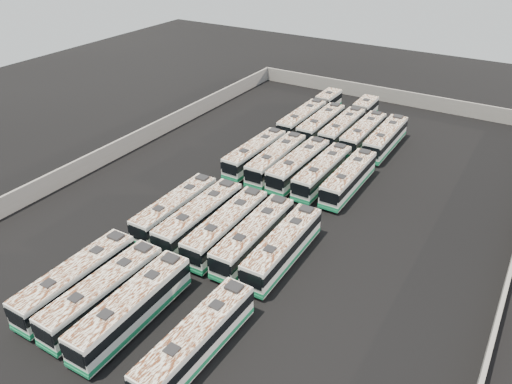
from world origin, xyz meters
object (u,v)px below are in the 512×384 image
(bus_front_far_right, at_px, (197,340))
(bus_midback_right, at_px, (322,172))
(bus_midfront_left, at_px, (200,217))
(bus_midback_far_left, at_px, (255,153))
(bus_midfront_right, at_px, (254,236))
(bus_midfront_far_right, at_px, (283,247))
(bus_midfront_far_left, at_px, (176,209))
(bus_midback_center, at_px, (299,165))
(bus_back_far_left, at_px, (311,113))
(bus_back_center, at_px, (350,122))
(bus_midfront_center, at_px, (227,227))
(bus_front_far_left, at_px, (77,279))
(bus_midback_far_right, at_px, (349,178))
(bus_midback_left, at_px, (276,159))
(bus_front_left, at_px, (104,293))
(bus_back_far_right, at_px, (385,138))
(bus_front_center, at_px, (132,308))
(bus_back_left, at_px, (321,125))
(bus_back_right, at_px, (363,134))

(bus_front_far_right, relative_size, bus_midback_right, 1.01)
(bus_midfront_left, relative_size, bus_midback_far_left, 1.04)
(bus_midfront_right, bearing_deg, bus_midfront_far_right, -2.25)
(bus_midfront_far_left, relative_size, bus_midback_center, 0.97)
(bus_back_far_left, xyz_separation_m, bus_back_center, (5.94, -0.19, 0.00))
(bus_midfront_far_left, relative_size, bus_midfront_center, 0.96)
(bus_front_far_left, height_order, bus_midback_far_right, bus_front_far_left)
(bus_front_far_right, bearing_deg, bus_midback_left, 109.28)
(bus_midback_far_left, distance_m, bus_midback_center, 5.87)
(bus_front_far_left, relative_size, bus_midfront_center, 0.98)
(bus_midback_far_right, bearing_deg, bus_midfront_right, -101.80)
(bus_front_far_right, height_order, bus_midback_far_left, bus_front_far_right)
(bus_front_far_left, distance_m, bus_front_left, 3.01)
(bus_midback_far_left, bearing_deg, bus_back_far_right, 47.19)
(bus_midfront_left, bearing_deg, bus_midback_center, 77.64)
(bus_front_center, xyz_separation_m, bus_midfront_right, (2.89, 12.36, -0.00))
(bus_front_far_right, xyz_separation_m, bus_midfront_far_right, (-0.08, 12.35, 0.00))
(bus_midfront_far_left, bearing_deg, bus_midfront_far_right, -0.91)
(bus_midback_left, height_order, bus_back_far_right, bus_midback_left)
(bus_midfront_center, bearing_deg, bus_midback_left, 100.01)
(bus_front_far_left, bearing_deg, bus_back_left, 85.07)
(bus_back_far_right, bearing_deg, bus_midfront_left, -108.63)
(bus_midfront_center, bearing_deg, bus_midfront_right, 0.19)
(bus_midfront_right, bearing_deg, bus_midback_far_right, 77.05)
(bus_midfront_right, relative_size, bus_midfront_far_right, 1.02)
(bus_back_right, xyz_separation_m, bus_back_far_right, (2.92, 0.10, 0.02))
(bus_midfront_left, height_order, bus_back_left, bus_midfront_left)
(bus_midback_left, relative_size, bus_midback_right, 1.02)
(bus_midfront_left, xyz_separation_m, bus_back_center, (3.05, 29.73, -0.07))
(bus_front_center, distance_m, bus_midback_left, 26.99)
(bus_front_center, xyz_separation_m, bus_back_right, (2.96, 39.13, -0.05))
(bus_midback_center, distance_m, bus_back_far_left, 16.49)
(bus_midback_far_right, xyz_separation_m, bus_back_left, (-8.93, 12.16, 0.02))
(bus_midfront_far_right, bearing_deg, bus_midfront_center, 179.23)
(bus_back_far_left, bearing_deg, bus_midback_far_right, -52.25)
(bus_midback_far_left, xyz_separation_m, bus_back_center, (5.91, 15.09, 0.00))
(bus_midfront_far_left, distance_m, bus_back_far_left, 29.85)
(bus_midfront_right, height_order, bus_midfront_far_right, bus_midfront_right)
(bus_midfront_center, xyz_separation_m, bus_midfront_right, (2.88, 0.08, -0.01))
(bus_midfront_left, xyz_separation_m, bus_midback_far_right, (9.01, 14.67, -0.07))
(bus_midfront_right, xyz_separation_m, bus_back_left, (-5.89, 26.78, -0.04))
(bus_back_left, distance_m, bus_back_center, 4.15)
(bus_midback_far_left, relative_size, bus_back_left, 0.99)
(bus_midfront_far_left, xyz_separation_m, bus_midback_right, (8.96, 14.46, 0.01))
(bus_midback_left, height_order, bus_back_left, bus_midback_left)
(bus_midfront_left, height_order, bus_midfront_far_right, bus_midfront_left)
(bus_front_center, height_order, bus_midback_left, bus_front_center)
(bus_front_center, bearing_deg, bus_midback_center, 88.92)
(bus_midfront_right, bearing_deg, bus_midfront_center, -179.53)
(bus_midback_far_left, distance_m, bus_back_center, 16.21)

